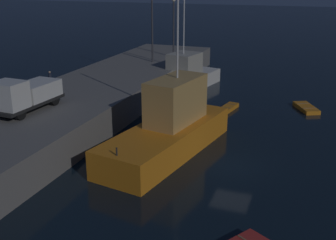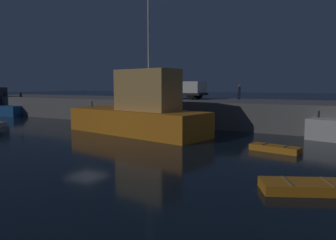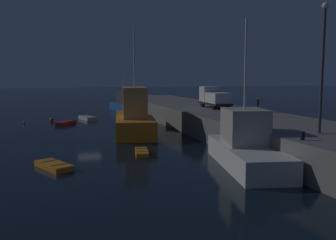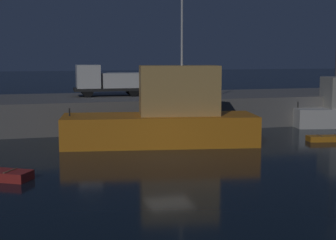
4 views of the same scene
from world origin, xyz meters
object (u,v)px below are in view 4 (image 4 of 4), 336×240
dinghy_red_small (328,138)px  dockworker (171,83)px  utility_truck (107,81)px  fishing_trawler_red (165,118)px

dinghy_red_small → dockworker: size_ratio=1.90×
utility_truck → dockworker: size_ratio=3.83×
utility_truck → dockworker: 6.63m
fishing_trawler_red → dinghy_red_small: (10.96, -1.88, -1.54)m
dockworker → utility_truck: bearing=-160.1°
fishing_trawler_red → dinghy_red_small: 11.23m
fishing_trawler_red → utility_truck: size_ratio=2.16×
dinghy_red_small → fishing_trawler_red: bearing=170.3°
dinghy_red_small → dockworker: bearing=114.7°
dinghy_red_small → dockworker: (-6.70, 14.59, 3.10)m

